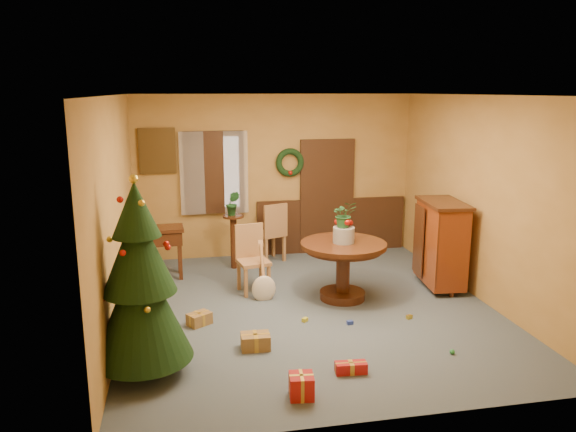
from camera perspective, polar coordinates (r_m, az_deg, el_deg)
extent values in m
plane|color=#374450|center=(7.89, 2.24, -9.39)|extent=(5.50, 5.50, 0.00)
plane|color=silver|center=(7.31, 2.44, 12.17)|extent=(5.50, 5.50, 0.00)
plane|color=olive|center=(10.12, -1.29, 4.08)|extent=(5.00, 0.00, 5.00)
plane|color=olive|center=(4.92, 9.81, -5.42)|extent=(5.00, 0.00, 5.00)
plane|color=olive|center=(7.31, -17.09, 0.17)|extent=(0.00, 5.50, 5.50)
plane|color=olive|center=(8.40, 19.17, 1.59)|extent=(0.00, 5.50, 5.50)
cube|color=black|center=(10.50, 4.43, -0.94)|extent=(2.80, 0.06, 1.00)
cube|color=black|center=(10.34, 3.97, 1.99)|extent=(1.00, 0.08, 2.10)
cube|color=white|center=(10.38, 3.92, 1.75)|extent=(0.80, 0.03, 1.90)
cube|color=black|center=(9.93, -7.52, 4.39)|extent=(1.05, 0.08, 1.45)
cube|color=white|center=(9.96, -7.53, 4.41)|extent=(0.88, 0.03, 1.25)
cube|color=white|center=(9.87, -9.71, 4.26)|extent=(0.42, 0.02, 1.45)
cube|color=white|center=(9.91, -5.30, 4.43)|extent=(0.42, 0.02, 1.45)
torus|color=black|center=(10.06, 0.20, 5.46)|extent=(0.51, 0.11, 0.51)
cube|color=#4C3819|center=(9.88, -13.13, 6.46)|extent=(0.62, 0.05, 0.78)
cube|color=gray|center=(9.91, -13.13, 6.48)|extent=(0.48, 0.02, 0.62)
cylinder|color=black|center=(8.04, 5.66, -2.92)|extent=(1.23, 1.23, 0.07)
cylinder|color=black|center=(8.05, 5.65, -3.38)|extent=(1.10, 1.10, 0.04)
cylinder|color=black|center=(8.15, 5.60, -5.60)|extent=(0.20, 0.20, 0.68)
cylinder|color=black|center=(8.27, 5.54, -7.98)|extent=(0.66, 0.66, 0.11)
cylinder|color=slate|center=(8.00, 5.68, -1.92)|extent=(0.31, 0.31, 0.22)
imported|color=#1E4C23|center=(7.93, 5.73, 0.17)|extent=(0.34, 0.29, 0.37)
cube|color=#95603B|center=(8.37, -3.54, -4.69)|extent=(0.51, 0.51, 0.05)
cube|color=#95603B|center=(8.47, -3.98, -2.51)|extent=(0.44, 0.12, 0.52)
cube|color=#95603B|center=(8.66, -2.76, -5.79)|extent=(0.05, 0.05, 0.45)
cube|color=#95603B|center=(8.56, -5.02, -6.05)|extent=(0.05, 0.05, 0.45)
cube|color=#95603B|center=(8.34, -1.97, -6.51)|extent=(0.05, 0.05, 0.45)
cube|color=#95603B|center=(8.24, -4.30, -6.79)|extent=(0.05, 0.05, 0.45)
cube|color=#95603B|center=(9.91, -1.87, -1.80)|extent=(0.59, 0.59, 0.05)
cube|color=#95603B|center=(9.67, -1.26, -0.38)|extent=(0.44, 0.21, 0.54)
cube|color=#95603B|center=(9.73, -2.24, -3.62)|extent=(0.06, 0.06, 0.47)
cube|color=#95603B|center=(9.92, -0.40, -3.30)|extent=(0.06, 0.06, 0.47)
cube|color=#95603B|center=(10.04, -3.30, -3.12)|extent=(0.06, 0.06, 0.47)
cube|color=#95603B|center=(10.22, -1.50, -2.82)|extent=(0.06, 0.06, 0.47)
cylinder|color=black|center=(9.53, -5.54, -2.71)|extent=(0.11, 0.11, 0.89)
cylinder|color=black|center=(9.42, -5.59, -0.03)|extent=(0.36, 0.36, 0.03)
imported|color=#19471E|center=(9.37, -5.62, 1.30)|extent=(0.27, 0.23, 0.41)
cylinder|color=#382111|center=(6.37, -14.35, -14.32)|extent=(0.13, 0.13, 0.23)
cone|color=black|center=(6.09, -14.70, -8.50)|extent=(1.04, 1.04, 1.23)
cone|color=black|center=(5.92, -15.01, -3.35)|extent=(0.76, 0.76, 0.90)
cone|color=black|center=(5.82, -15.25, 0.69)|extent=(0.49, 0.49, 0.57)
sphere|color=gold|center=(5.76, -15.42, 3.64)|extent=(0.09, 0.09, 0.09)
cube|color=black|center=(9.13, -13.55, -1.33)|extent=(0.96, 0.50, 0.06)
cube|color=black|center=(9.17, -13.51, -2.20)|extent=(0.90, 0.46, 0.20)
cube|color=black|center=(9.27, -15.89, -3.96)|extent=(0.07, 0.33, 0.78)
cube|color=black|center=(9.23, -10.94, -3.76)|extent=(0.07, 0.33, 0.78)
cube|color=#5B200A|center=(8.81, 15.29, -2.72)|extent=(0.60, 1.03, 1.23)
cube|color=black|center=(8.67, 15.54, 1.28)|extent=(0.66, 1.10, 0.05)
cylinder|color=black|center=(8.65, 16.26, -7.57)|extent=(0.07, 0.07, 0.09)
cylinder|color=black|center=(9.35, 13.94, -5.90)|extent=(0.07, 0.07, 0.09)
cube|color=brown|center=(6.74, -3.32, -12.60)|extent=(0.34, 0.26, 0.18)
cube|color=gold|center=(6.74, -3.32, -12.60)|extent=(0.34, 0.05, 0.18)
cube|color=gold|center=(6.74, -3.32, -12.60)|extent=(0.06, 0.25, 0.18)
cube|color=#9F1515|center=(5.77, 1.37, -16.89)|extent=(0.26, 0.26, 0.24)
cube|color=gold|center=(5.77, 1.37, -16.89)|extent=(0.24, 0.06, 0.24)
cube|color=gold|center=(5.77, 1.37, -16.89)|extent=(0.06, 0.24, 0.24)
cube|color=brown|center=(7.45, -8.99, -10.27)|extent=(0.35, 0.32, 0.16)
cube|color=gold|center=(7.45, -8.99, -10.27)|extent=(0.26, 0.18, 0.16)
cube|color=gold|center=(7.45, -8.99, -10.27)|extent=(0.14, 0.19, 0.16)
cube|color=#9F1515|center=(6.26, 6.42, -15.06)|extent=(0.35, 0.16, 0.12)
cube|color=gold|center=(6.26, 6.42, -15.06)|extent=(0.34, 0.04, 0.12)
cube|color=gold|center=(6.26, 6.42, -15.06)|extent=(0.06, 0.14, 0.12)
cube|color=#253CA3|center=(7.43, 6.32, -10.71)|extent=(0.09, 0.06, 0.05)
sphere|color=#24853F|center=(6.88, 16.34, -13.10)|extent=(0.06, 0.06, 0.06)
cube|color=gold|center=(7.47, 1.73, -10.49)|extent=(0.09, 0.09, 0.05)
sphere|color=#B0150B|center=(8.26, 6.88, -8.23)|extent=(0.06, 0.06, 0.06)
cube|color=gold|center=(7.72, 12.21, -9.98)|extent=(0.09, 0.08, 0.05)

